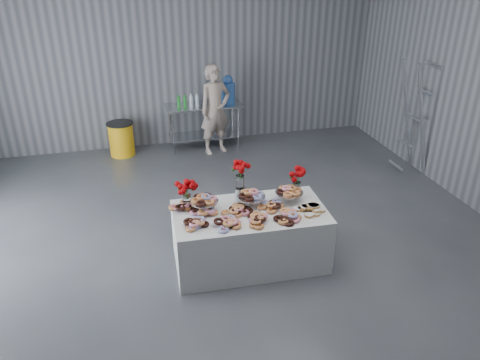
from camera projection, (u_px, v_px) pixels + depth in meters
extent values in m
plane|color=#3B3D43|center=(234.00, 267.00, 6.00)|extent=(9.00, 9.00, 0.00)
cube|color=slate|center=(178.00, 45.00, 9.01)|extent=(8.00, 0.04, 4.00)
cube|color=silver|center=(250.00, 236.00, 5.96)|extent=(1.94, 1.08, 0.75)
cube|color=silver|center=(204.00, 105.00, 9.25)|extent=(1.50, 0.60, 0.04)
cube|color=silver|center=(205.00, 135.00, 9.53)|extent=(1.40, 0.55, 0.03)
cylinder|color=silver|center=(174.00, 134.00, 9.09)|extent=(0.04, 0.04, 0.86)
cylinder|color=silver|center=(238.00, 128.00, 9.38)|extent=(0.04, 0.04, 0.86)
cylinder|color=silver|center=(171.00, 126.00, 9.53)|extent=(0.04, 0.04, 0.86)
cylinder|color=silver|center=(233.00, 120.00, 9.82)|extent=(0.04, 0.04, 0.86)
cylinder|color=silver|center=(204.00, 206.00, 5.80)|extent=(0.06, 0.06, 0.12)
cylinder|color=silver|center=(204.00, 201.00, 5.77)|extent=(0.36, 0.36, 0.01)
cylinder|color=silver|center=(251.00, 201.00, 5.91)|extent=(0.06, 0.06, 0.12)
cylinder|color=silver|center=(251.00, 196.00, 5.88)|extent=(0.36, 0.36, 0.01)
cylinder|color=silver|center=(289.00, 197.00, 6.00)|extent=(0.06, 0.06, 0.12)
cylinder|color=silver|center=(289.00, 192.00, 5.98)|extent=(0.36, 0.36, 0.01)
cylinder|color=white|center=(187.00, 201.00, 5.84)|extent=(0.11, 0.11, 0.18)
cylinder|color=#1E5919|center=(187.00, 192.00, 5.78)|extent=(0.04, 0.04, 0.18)
cylinder|color=white|center=(297.00, 188.00, 6.15)|extent=(0.11, 0.11, 0.18)
cylinder|color=#1E5919|center=(297.00, 179.00, 6.09)|extent=(0.04, 0.04, 0.18)
cylinder|color=silver|center=(240.00, 193.00, 6.06)|extent=(0.14, 0.14, 0.15)
cylinder|color=white|center=(240.00, 182.00, 5.99)|extent=(0.11, 0.11, 0.18)
cylinder|color=#1E5919|center=(240.00, 173.00, 5.93)|extent=(0.04, 0.04, 0.18)
cylinder|color=#3E7AD5|center=(228.00, 93.00, 9.27)|extent=(0.28, 0.28, 0.40)
sphere|color=#3E7AD5|center=(228.00, 80.00, 9.15)|extent=(0.20, 0.20, 0.20)
imported|color=#CC8C93|center=(215.00, 110.00, 9.03)|extent=(0.73, 0.59, 1.75)
cylinder|color=yellow|center=(121.00, 139.00, 9.13)|extent=(0.48, 0.48, 0.64)
cylinder|color=black|center=(120.00, 123.00, 8.99)|extent=(0.51, 0.51, 0.02)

